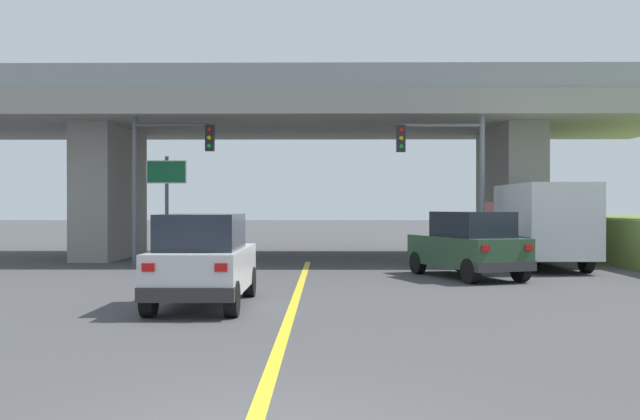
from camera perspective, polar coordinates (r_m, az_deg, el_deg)
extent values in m
plane|color=#424244|center=(30.99, -0.82, -3.73)|extent=(160.00, 160.00, 0.00)
cube|color=gray|center=(31.13, -0.82, 7.20)|extent=(31.14, 10.17, 0.91)
cube|color=gray|center=(32.24, -16.01, 1.27)|extent=(1.57, 6.10, 5.46)
cube|color=gray|center=(31.85, 14.56, 1.28)|extent=(1.57, 6.10, 5.46)
cube|color=gray|center=(26.38, -1.08, 10.44)|extent=(31.14, 0.20, 0.90)
cube|color=gray|center=(36.14, -0.63, 7.70)|extent=(31.14, 0.20, 0.90)
cube|color=yellow|center=(17.84, -1.84, -6.73)|extent=(0.20, 21.61, 0.01)
cube|color=silver|center=(16.27, -9.03, -4.57)|extent=(1.84, 4.36, 0.90)
cube|color=#1E232D|center=(15.89, -9.23, -1.69)|extent=(1.62, 2.40, 0.76)
cube|color=#2D2D30|center=(14.21, -10.46, -6.54)|extent=(1.88, 0.20, 0.28)
cube|color=red|center=(14.24, -13.26, -4.38)|extent=(0.24, 0.06, 0.16)
cube|color=red|center=(13.97, -7.73, -4.47)|extent=(0.24, 0.06, 0.16)
cylinder|color=black|center=(18.05, -10.75, -5.52)|extent=(0.26, 0.72, 0.72)
cylinder|color=black|center=(17.80, -5.53, -5.60)|extent=(0.26, 0.72, 0.72)
cylinder|color=black|center=(14.89, -13.22, -6.77)|extent=(0.26, 0.72, 0.72)
cylinder|color=black|center=(14.59, -6.90, -6.91)|extent=(0.26, 0.72, 0.72)
cube|color=#2D4C33|center=(22.76, 11.36, -3.17)|extent=(3.22, 4.69, 0.90)
cube|color=#1E232D|center=(22.45, 11.78, -1.10)|extent=(2.35, 2.79, 0.76)
cube|color=#2D2D30|center=(21.00, 14.31, -4.31)|extent=(1.85, 0.84, 0.28)
cube|color=red|center=(20.53, 12.80, -2.94)|extent=(0.25, 0.14, 0.16)
cube|color=red|center=(21.31, 15.98, -2.82)|extent=(0.25, 0.14, 0.16)
cylinder|color=black|center=(23.79, 7.65, -4.10)|extent=(0.49, 0.77, 0.72)
cylinder|color=black|center=(24.59, 11.10, -3.96)|extent=(0.49, 0.77, 0.72)
cylinder|color=black|center=(20.99, 11.66, -4.70)|extent=(0.49, 0.77, 0.72)
cylinder|color=black|center=(21.89, 15.39, -4.49)|extent=(0.49, 0.77, 0.72)
cube|color=red|center=(29.94, 15.13, -1.20)|extent=(2.20, 2.00, 1.90)
cube|color=silver|center=(26.47, 17.09, -0.76)|extent=(2.31, 5.18, 2.50)
cube|color=#195999|center=(26.49, 17.08, -2.11)|extent=(2.33, 5.08, 0.24)
cylinder|color=black|center=(29.74, 13.26, -3.04)|extent=(0.30, 0.90, 0.90)
cylinder|color=black|center=(30.24, 16.96, -2.99)|extent=(0.30, 0.90, 0.90)
cylinder|color=black|center=(25.01, 15.73, -3.69)|extent=(0.30, 0.90, 0.90)
cylinder|color=black|center=(25.60, 20.06, -3.60)|extent=(0.30, 0.90, 0.90)
cylinder|color=slate|center=(26.86, 12.54, 1.67)|extent=(0.18, 0.18, 5.66)
cylinder|color=slate|center=(26.75, 9.46, 6.54)|extent=(2.92, 0.12, 0.12)
cube|color=#232326|center=(26.51, 6.32, 5.56)|extent=(0.32, 0.26, 0.96)
sphere|color=red|center=(26.39, 6.36, 6.24)|extent=(0.16, 0.16, 0.16)
sphere|color=gold|center=(26.36, 6.36, 5.59)|extent=(0.16, 0.16, 0.16)
sphere|color=green|center=(26.34, 6.36, 4.94)|extent=(0.16, 0.16, 0.16)
cylinder|color=#56595E|center=(27.61, -14.26, 1.68)|extent=(0.18, 0.18, 5.70)
cylinder|color=#56595E|center=(27.44, -11.46, 6.52)|extent=(2.76, 0.12, 0.12)
cube|color=black|center=(27.14, -8.59, 5.58)|extent=(0.32, 0.26, 0.96)
sphere|color=red|center=(27.03, -8.64, 6.24)|extent=(0.16, 0.16, 0.16)
sphere|color=gold|center=(27.00, -8.64, 5.61)|extent=(0.16, 0.16, 0.16)
sphere|color=green|center=(26.97, -8.64, 4.97)|extent=(0.16, 0.16, 0.16)
cylinder|color=#56595E|center=(28.93, -11.87, 0.05)|extent=(0.14, 0.14, 4.12)
cube|color=#146638|center=(28.91, -11.90, 2.93)|extent=(1.47, 0.08, 0.82)
cube|color=white|center=(28.90, -11.90, 2.93)|extent=(1.55, 0.04, 0.90)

